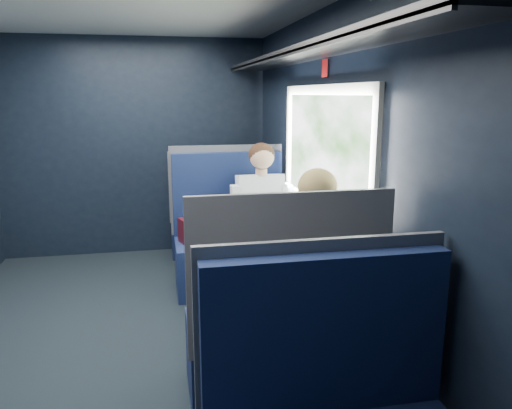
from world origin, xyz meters
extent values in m
cube|color=black|center=(0.00, 0.00, -0.01)|extent=(2.80, 4.20, 0.01)
cube|color=black|center=(1.45, 0.00, 1.15)|extent=(0.10, 4.20, 2.30)
cube|color=black|center=(0.00, 2.15, 1.15)|extent=(2.80, 0.10, 2.30)
cube|color=black|center=(0.00, -2.15, 1.15)|extent=(2.80, 0.10, 2.30)
cube|color=beige|center=(1.38, 0.00, 1.74)|extent=(0.03, 1.84, 0.07)
cube|color=beige|center=(1.38, 0.00, 0.90)|extent=(0.03, 1.84, 0.07)
cube|color=beige|center=(1.38, -0.89, 1.32)|extent=(0.03, 0.07, 0.78)
cube|color=beige|center=(1.38, 0.89, 1.32)|extent=(0.03, 0.07, 0.78)
cube|color=black|center=(1.22, 0.00, 1.98)|extent=(0.36, 4.10, 0.04)
cube|color=black|center=(1.05, 0.00, 1.96)|extent=(0.02, 4.10, 0.03)
cube|color=red|center=(1.38, 0.00, 1.89)|extent=(0.01, 0.10, 0.12)
cylinder|color=#54565E|center=(0.88, 0.00, 0.35)|extent=(0.08, 0.08, 0.70)
cube|color=silver|center=(1.06, 0.00, 0.72)|extent=(0.62, 1.00, 0.04)
cube|color=#0E183E|center=(0.85, 0.78, 0.23)|extent=(1.00, 0.50, 0.45)
cube|color=#0E183E|center=(0.85, 1.08, 0.82)|extent=(1.00, 0.10, 0.75)
cube|color=#54565E|center=(0.85, 1.14, 0.85)|extent=(1.04, 0.03, 0.82)
cube|color=#54565E|center=(0.85, 0.73, 0.55)|extent=(0.06, 0.40, 0.20)
cube|color=#4C101B|center=(0.54, 0.85, 0.56)|extent=(0.33, 0.24, 0.21)
cylinder|color=#4C101B|center=(0.54, 0.85, 0.71)|extent=(0.06, 0.13, 0.03)
cylinder|color=silver|center=(0.73, 0.69, 0.58)|extent=(0.10, 0.10, 0.26)
cylinder|color=blue|center=(0.73, 0.69, 0.74)|extent=(0.05, 0.05, 0.06)
cube|color=#0E183E|center=(0.85, -0.78, 0.23)|extent=(1.00, 0.50, 0.45)
cube|color=#0E183E|center=(0.85, -1.08, 0.82)|extent=(1.00, 0.10, 0.75)
cube|color=#54565E|center=(0.85, -1.14, 0.85)|extent=(1.04, 0.03, 0.82)
cube|color=#54565E|center=(0.85, -0.73, 0.55)|extent=(0.06, 0.40, 0.20)
cube|color=#0E183E|center=(0.85, 1.88, 0.23)|extent=(1.00, 0.40, 0.45)
cube|color=#0E183E|center=(0.85, 1.64, 0.78)|extent=(1.00, 0.10, 0.66)
cube|color=#54565E|center=(0.85, 1.59, 0.80)|extent=(1.04, 0.03, 0.72)
cube|color=#0E183E|center=(0.85, -1.64, 0.78)|extent=(1.00, 0.10, 0.66)
cube|color=#54565E|center=(0.85, -1.59, 0.80)|extent=(1.04, 0.03, 0.72)
cube|color=black|center=(1.10, 0.64, 0.53)|extent=(0.36, 0.44, 0.16)
cube|color=black|center=(1.10, 0.44, 0.23)|extent=(0.32, 0.12, 0.45)
cube|color=silver|center=(1.10, 0.80, 0.78)|extent=(0.40, 0.29, 0.53)
cylinder|color=#D8A88C|center=(1.10, 0.76, 1.06)|extent=(0.10, 0.10, 0.06)
sphere|color=#D8A88C|center=(1.10, 0.74, 1.20)|extent=(0.21, 0.21, 0.21)
sphere|color=#382114|center=(1.10, 0.76, 1.21)|extent=(0.22, 0.22, 0.22)
cube|color=silver|center=(0.88, 0.76, 0.78)|extent=(0.09, 0.12, 0.34)
cube|color=silver|center=(1.32, 0.76, 0.78)|extent=(0.09, 0.12, 0.34)
cube|color=black|center=(1.10, -0.64, 0.53)|extent=(0.36, 0.44, 0.16)
cube|color=black|center=(1.10, -0.44, 0.23)|extent=(0.32, 0.12, 0.45)
cube|color=black|center=(1.10, -0.80, 0.78)|extent=(0.40, 0.29, 0.53)
cylinder|color=#D8A88C|center=(1.10, -0.76, 1.06)|extent=(0.10, 0.10, 0.06)
sphere|color=#D8A88C|center=(1.10, -0.74, 1.20)|extent=(0.21, 0.21, 0.21)
sphere|color=#A98E4F|center=(1.10, -0.76, 1.21)|extent=(0.22, 0.22, 0.22)
cube|color=black|center=(0.88, -0.76, 0.78)|extent=(0.09, 0.12, 0.34)
cube|color=black|center=(1.32, -0.76, 0.78)|extent=(0.09, 0.12, 0.34)
cube|color=#A98E4F|center=(1.10, -0.86, 0.90)|extent=(0.26, 0.07, 0.36)
cube|color=white|center=(1.06, -0.08, 0.74)|extent=(0.53, 0.75, 0.01)
cube|color=silver|center=(1.32, 0.07, 0.75)|extent=(0.25, 0.33, 0.02)
cube|color=silver|center=(1.44, 0.07, 0.88)|extent=(0.01, 0.33, 0.23)
cube|color=black|center=(1.43, 0.07, 0.88)|extent=(0.01, 0.29, 0.19)
cylinder|color=silver|center=(1.28, 0.20, 0.84)|extent=(0.07, 0.07, 0.20)
cylinder|color=blue|center=(1.28, 0.20, 0.96)|extent=(0.04, 0.04, 0.04)
cylinder|color=white|center=(1.23, 0.41, 0.78)|extent=(0.06, 0.06, 0.08)
camera|label=1|loc=(0.22, -3.38, 1.72)|focal=35.00mm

